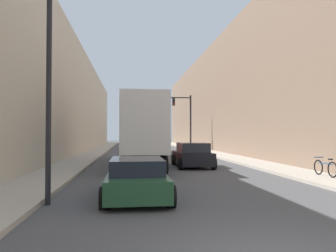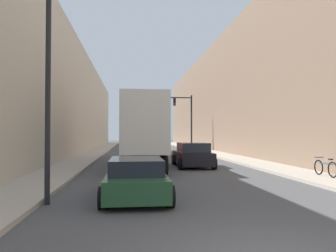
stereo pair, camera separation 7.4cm
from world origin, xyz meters
name	(u,v)px [view 1 (the left image)]	position (x,y,z in m)	size (l,w,h in m)	color
sidewalk_right	(209,152)	(6.22, 30.00, 0.07)	(2.40, 80.00, 0.15)	#B2A899
sidewalk_left	(93,153)	(-6.22, 30.00, 0.07)	(2.40, 80.00, 0.15)	#B2A899
building_right	(246,94)	(10.42, 30.00, 6.52)	(6.00, 80.00, 13.04)	#846B56
building_left	(52,99)	(-10.42, 30.00, 5.68)	(6.00, 80.00, 11.37)	beige
semi_truck	(140,130)	(-1.71, 17.15, 2.35)	(2.43, 13.74, 4.23)	silver
sedan_car	(137,179)	(-2.21, 5.93, 0.63)	(2.15, 4.43, 1.31)	#234C2D
suv_car	(192,155)	(1.55, 15.63, 0.74)	(2.24, 4.42, 1.55)	black
traffic_signal_gantry	(179,113)	(3.45, 33.69, 4.63)	(6.27, 0.35, 6.74)	black
street_lamp	(49,56)	(-4.86, 5.17, 4.47)	(0.44, 0.44, 6.99)	black
parked_bicycle	(325,168)	(6.58, 9.27, 0.53)	(0.44, 1.82, 0.86)	black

